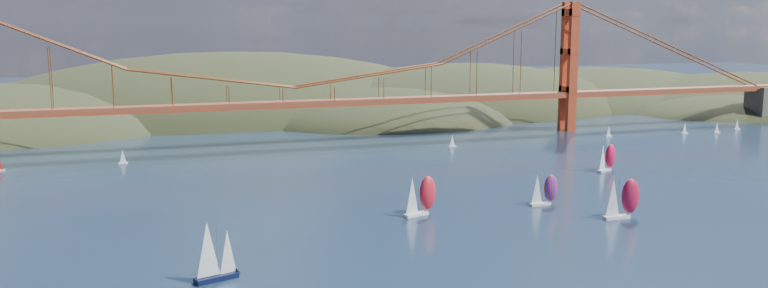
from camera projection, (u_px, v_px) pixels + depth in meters
headlands at (341, 135)px, 396.47m from camera, size 725.00×225.00×96.00m
bridge at (289, 60)px, 282.64m from camera, size 552.00×12.00×55.00m
sloop_navy at (214, 251)px, 135.71m from camera, size 8.56×6.16×12.58m
racer_0 at (420, 195)px, 181.91m from camera, size 9.56×5.88×10.70m
racer_1 at (621, 198)px, 178.96m from camera, size 9.42×3.79×10.87m
racer_3 at (606, 157)px, 235.78m from camera, size 8.54×5.87×9.56m
racer_rwb at (544, 189)px, 192.13m from camera, size 7.76×3.14×8.94m
distant_boat_3 at (123, 157)px, 248.27m from camera, size 3.00×2.00×4.70m
distant_boat_4 at (609, 131)px, 305.92m from camera, size 3.00×2.00×4.70m
distant_boat_5 at (685, 128)px, 314.75m from camera, size 3.00×2.00×4.70m
distant_boat_6 at (717, 128)px, 316.59m from camera, size 3.00×2.00×4.70m
distant_boat_7 at (737, 124)px, 326.80m from camera, size 3.00×2.00×4.70m
distant_boat_8 at (452, 141)px, 281.61m from camera, size 3.00×2.00×4.70m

